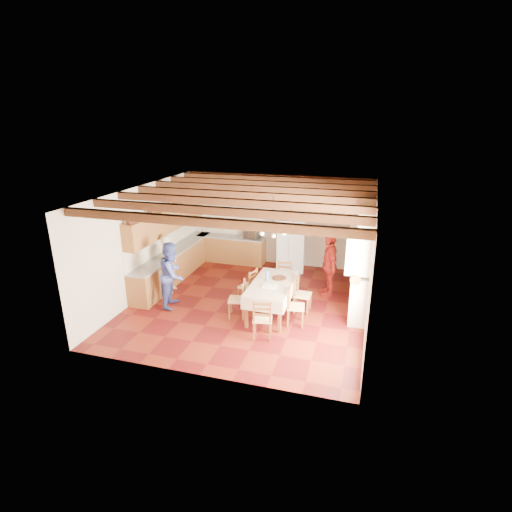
{
  "coord_description": "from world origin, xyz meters",
  "views": [
    {
      "loc": [
        2.86,
        -9.2,
        4.73
      ],
      "look_at": [
        0.1,
        0.3,
        1.25
      ],
      "focal_mm": 28.0,
      "sensor_mm": 36.0,
      "label": 1
    }
  ],
  "objects": [
    {
      "name": "chair_end_far",
      "position": [
        0.76,
        0.74,
        0.48
      ],
      "size": [
        0.44,
        0.42,
        0.96
      ],
      "primitive_type": null,
      "rotation": [
        0.0,
        0.0,
        0.06
      ],
      "color": "brown",
      "rests_on": "floor"
    },
    {
      "name": "wall_picture",
      "position": [
        1.55,
        3.23,
        1.85
      ],
      "size": [
        0.34,
        0.03,
        0.42
      ],
      "primitive_type": "cube",
      "color": "#322418",
      "rests_on": "ground"
    },
    {
      "name": "countertop_left",
      "position": [
        -2.7,
        1.05,
        0.88
      ],
      "size": [
        0.62,
        4.3,
        0.04
      ],
      "primitive_type": "cube",
      "color": "gray",
      "rests_on": "lower_cabinets_left"
    },
    {
      "name": "refrigerator",
      "position": [
        0.55,
        2.76,
        0.85
      ],
      "size": [
        0.93,
        0.8,
        1.7
      ],
      "primitive_type": "cube",
      "rotation": [
        0.0,
        0.0,
        0.13
      ],
      "color": "silver",
      "rests_on": "floor"
    },
    {
      "name": "lower_cabinets_left",
      "position": [
        -2.7,
        1.05,
        0.43
      ],
      "size": [
        0.6,
        4.3,
        0.86
      ],
      "primitive_type": "cube",
      "color": "brown",
      "rests_on": "ground"
    },
    {
      "name": "microwave",
      "position": [
        -0.79,
        2.95,
        1.05
      ],
      "size": [
        0.62,
        0.51,
        0.3
      ],
      "primitive_type": "imported",
      "rotation": [
        0.0,
        0.0,
        -0.3
      ],
      "color": "silver",
      "rests_on": "countertop_back"
    },
    {
      "name": "fireplace",
      "position": [
        2.72,
        0.2,
        1.4
      ],
      "size": [
        0.56,
        1.6,
        2.8
      ],
      "primitive_type": null,
      "color": "beige",
      "rests_on": "ground"
    },
    {
      "name": "backsplash_back",
      "position": [
        -1.55,
        3.23,
        1.2
      ],
      "size": [
        2.3,
        0.03,
        0.6
      ],
      "primitive_type": "cube",
      "color": "beige",
      "rests_on": "ground"
    },
    {
      "name": "chair_right_far",
      "position": [
        1.43,
        -0.05,
        0.48
      ],
      "size": [
        0.41,
        0.43,
        0.96
      ],
      "primitive_type": null,
      "rotation": [
        0.0,
        0.0,
        1.54
      ],
      "color": "brown",
      "rests_on": "floor"
    },
    {
      "name": "wall_back",
      "position": [
        0.0,
        3.26,
        1.5
      ],
      "size": [
        6.0,
        0.02,
        3.0
      ],
      "primitive_type": "cube",
      "color": "beige",
      "rests_on": "ground"
    },
    {
      "name": "person_woman_blue",
      "position": [
        -1.88,
        -0.64,
        0.87
      ],
      "size": [
        0.77,
        0.93,
        1.74
      ],
      "primitive_type": "imported",
      "rotation": [
        0.0,
        0.0,
        1.71
      ],
      "color": "#4151A3",
      "rests_on": "floor"
    },
    {
      "name": "person_woman_red",
      "position": [
        1.93,
        1.16,
        0.89
      ],
      "size": [
        0.75,
        1.13,
        1.78
      ],
      "primitive_type": "imported",
      "rotation": [
        0.0,
        0.0,
        -1.24
      ],
      "color": "maroon",
      "rests_on": "floor"
    },
    {
      "name": "countertop_back",
      "position": [
        -1.55,
        2.95,
        0.88
      ],
      "size": [
        2.34,
        0.62,
        0.04
      ],
      "primitive_type": "cube",
      "color": "gray",
      "rests_on": "lower_cabinets_back"
    },
    {
      "name": "person_man",
      "position": [
        -2.39,
        0.17,
        0.82
      ],
      "size": [
        0.49,
        0.66,
        1.64
      ],
      "primitive_type": "imported",
      "rotation": [
        0.0,
        0.0,
        1.75
      ],
      "color": "beige",
      "rests_on": "floor"
    },
    {
      "name": "backsplash_left",
      "position": [
        -2.98,
        1.05,
        1.2
      ],
      "size": [
        0.03,
        4.3,
        0.6
      ],
      "primitive_type": "cube",
      "color": "beige",
      "rests_on": "ground"
    },
    {
      "name": "chair_left_near",
      "position": [
        -0.08,
        -0.78,
        0.48
      ],
      "size": [
        0.47,
        0.49,
        0.96
      ],
      "primitive_type": null,
      "rotation": [
        0.0,
        0.0,
        -1.37
      ],
      "color": "brown",
      "rests_on": "floor"
    },
    {
      "name": "wall_front",
      "position": [
        0.0,
        -3.26,
        1.5
      ],
      "size": [
        6.0,
        0.02,
        3.0
      ],
      "primitive_type": "cube",
      "color": "beige",
      "rests_on": "ground"
    },
    {
      "name": "ceiling_beams",
      "position": [
        0.0,
        0.0,
        2.91
      ],
      "size": [
        6.0,
        6.3,
        0.16
      ],
      "primitive_type": null,
      "color": "#35220F",
      "rests_on": "ground"
    },
    {
      "name": "chair_right_near",
      "position": [
        1.39,
        -0.76,
        0.48
      ],
      "size": [
        0.46,
        0.47,
        0.96
      ],
      "primitive_type": null,
      "rotation": [
        0.0,
        0.0,
        1.71
      ],
      "color": "brown",
      "rests_on": "floor"
    },
    {
      "name": "chandelier",
      "position": [
        0.72,
        -0.4,
        2.25
      ],
      "size": [
        0.47,
        0.47,
        0.03
      ],
      "primitive_type": "torus",
      "color": "black",
      "rests_on": "ground"
    },
    {
      "name": "upper_cabinets",
      "position": [
        -2.83,
        1.05,
        1.85
      ],
      "size": [
        0.35,
        4.2,
        0.7
      ],
      "primitive_type": "cube",
      "color": "brown",
      "rests_on": "ground"
    },
    {
      "name": "floor",
      "position": [
        0.0,
        0.0,
        -0.01
      ],
      "size": [
        6.0,
        6.5,
        0.02
      ],
      "primitive_type": "cube",
      "color": "#4E0E0E",
      "rests_on": "ground"
    },
    {
      "name": "wall_right",
      "position": [
        3.01,
        0.0,
        1.5
      ],
      "size": [
        0.02,
        6.5,
        3.0
      ],
      "primitive_type": "cube",
      "color": "beige",
      "rests_on": "ground"
    },
    {
      "name": "lower_cabinets_back",
      "position": [
        -1.55,
        2.95,
        0.43
      ],
      "size": [
        2.3,
        0.6,
        0.86
      ],
      "primitive_type": "cube",
      "color": "brown",
      "rests_on": "ground"
    },
    {
      "name": "wall_left",
      "position": [
        -3.01,
        0.0,
        1.5
      ],
      "size": [
        0.02,
        6.5,
        3.0
      ],
      "primitive_type": "cube",
      "color": "beige",
      "rests_on": "ground"
    },
    {
      "name": "dining_table",
      "position": [
        0.72,
        -0.4,
        0.76
      ],
      "size": [
        0.99,
        1.93,
        0.84
      ],
      "rotation": [
        0.0,
        0.0,
        -0.01
      ],
      "color": "beige",
      "rests_on": "floor"
    },
    {
      "name": "hutch",
      "position": [
        2.75,
        2.25,
        1.21
      ],
      "size": [
        0.67,
        1.37,
        2.41
      ],
      "primitive_type": null,
      "rotation": [
        0.0,
        0.0,
        0.09
      ],
      "color": "#36180F",
      "rests_on": "floor"
    },
    {
      "name": "chair_end_near",
      "position": [
        0.79,
        -1.55,
        0.48
      ],
      "size": [
        0.49,
        0.47,
        0.96
      ],
      "primitive_type": null,
      "rotation": [
        0.0,
        0.0,
        3.34
      ],
      "color": "brown",
      "rests_on": "floor"
    },
    {
      "name": "chair_left_far",
      "position": [
        -0.06,
        0.07,
        0.48
      ],
      "size": [
        0.5,
        0.51,
        0.96
      ],
      "primitive_type": null,
      "rotation": [
        0.0,
        0.0,
        -1.83
      ],
      "color": "brown",
      "rests_on": "floor"
    },
    {
      "name": "fridge_vase",
      "position": [
        0.51,
        2.76,
        1.84
      ],
      "size": [
        0.31,
        0.31,
        0.27
      ],
      "primitive_type": "imported",
      "rotation": [
        0.0,
        0.0,
        0.21
      ],
      "color": "#36180F",
      "rests_on": "refrigerator"
    },
    {
      "name": "ceiling",
      "position": [
        0.0,
        0.0,
        3.01
      ],
      "size": [
        6.0,
        6.5,
        0.02
      ],
      "primitive_type": "cube",
      "color": "silver",
      "rests_on": "ground"
    }
  ]
}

